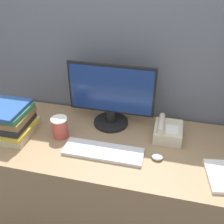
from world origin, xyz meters
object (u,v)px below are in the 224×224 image
(mouse, at_px, (157,157))
(coffee_cup, at_px, (60,127))
(book_stack, at_px, (11,121))
(keyboard, at_px, (103,152))
(monitor, at_px, (111,97))
(desk_telephone, at_px, (167,131))

(mouse, relative_size, coffee_cup, 0.47)
(book_stack, bearing_deg, keyboard, -4.91)
(monitor, xyz_separation_m, desk_telephone, (0.36, -0.06, -0.15))
(desk_telephone, bearing_deg, book_stack, -168.97)
(mouse, bearing_deg, keyboard, -176.10)
(monitor, distance_m, book_stack, 0.62)
(keyboard, bearing_deg, mouse, 3.90)
(keyboard, bearing_deg, desk_telephone, 34.27)
(book_stack, bearing_deg, monitor, 23.63)
(desk_telephone, bearing_deg, mouse, -100.43)
(mouse, bearing_deg, book_stack, 178.06)
(monitor, bearing_deg, mouse, -40.16)
(monitor, relative_size, coffee_cup, 4.18)
(mouse, distance_m, book_stack, 0.89)
(monitor, bearing_deg, book_stack, -156.37)
(coffee_cup, height_order, desk_telephone, coffee_cup)
(monitor, bearing_deg, desk_telephone, -10.07)
(desk_telephone, bearing_deg, monitor, 169.93)
(keyboard, xyz_separation_m, desk_telephone, (0.34, 0.23, 0.03))
(monitor, xyz_separation_m, coffee_cup, (-0.27, -0.21, -0.13))
(mouse, bearing_deg, coffee_cup, 173.29)
(monitor, relative_size, keyboard, 1.20)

